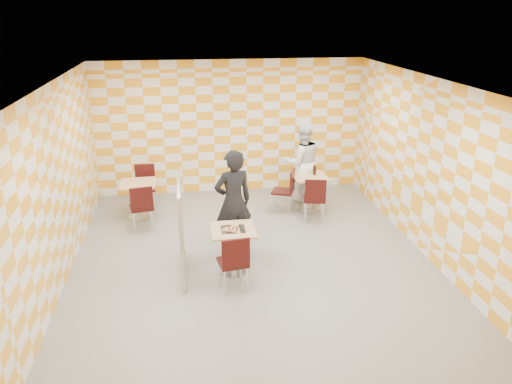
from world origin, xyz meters
TOP-DOWN VIEW (x-y plane):
  - room_shell at (0.00, 0.54)m, footprint 7.00×7.00m
  - main_table at (-0.35, -0.35)m, footprint 0.70×0.70m
  - second_table at (1.51, 2.05)m, footprint 0.70×0.70m
  - empty_table at (-2.01, 2.14)m, footprint 0.70×0.70m
  - chair_main_front at (-0.40, -0.99)m, footprint 0.48×0.49m
  - chair_second_front at (1.45, 1.40)m, footprint 0.49×0.50m
  - chair_second_side at (1.02, 1.98)m, footprint 0.56×0.55m
  - chair_empty_near at (-1.91, 1.45)m, footprint 0.49×0.50m
  - chair_empty_far at (-1.91, 2.72)m, footprint 0.43×0.44m
  - partition at (-1.16, -0.28)m, footprint 0.08×1.38m
  - man_dark at (-0.27, 0.38)m, footprint 0.77×0.60m
  - man_white at (1.48, 2.61)m, footprint 0.91×0.74m
  - pizza_on_foil at (-0.35, -0.37)m, footprint 0.40×0.40m
  - sport_bottle at (1.31, 2.19)m, footprint 0.06×0.06m
  - soda_bottle at (1.62, 2.11)m, footprint 0.07×0.07m

SIDE VIEW (x-z plane):
  - main_table at x=-0.35m, z-range 0.13..0.88m
  - second_table at x=1.51m, z-range 0.13..0.88m
  - empty_table at x=-2.01m, z-range 0.13..0.88m
  - chair_main_front at x=-0.40m, z-range 0.08..1.01m
  - chair_second_front at x=1.45m, z-range 0.08..1.01m
  - chair_second_side at x=1.02m, z-range 0.08..1.01m
  - chair_empty_near at x=-1.91m, z-range 0.08..1.01m
  - chair_empty_far at x=-1.91m, z-range 0.08..1.01m
  - pizza_on_foil at x=-0.35m, z-range 0.74..0.79m
  - partition at x=-1.16m, z-range 0.02..1.57m
  - sport_bottle at x=1.31m, z-range 0.74..0.94m
  - soda_bottle at x=1.62m, z-range 0.74..0.97m
  - man_white at x=1.48m, z-range 0.00..1.76m
  - man_dark at x=-0.27m, z-range 0.00..1.84m
  - room_shell at x=0.00m, z-range -2.00..5.00m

